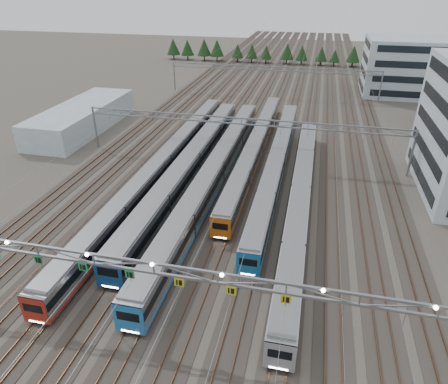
% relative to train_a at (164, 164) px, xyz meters
% --- Properties ---
extents(ground, '(400.00, 400.00, 0.00)m').
position_rel_train_a_xyz_m(ground, '(11.25, -31.29, -2.02)').
color(ground, '#47423A').
rests_on(ground, ground).
extents(track_bed, '(54.00, 260.00, 5.42)m').
position_rel_train_a_xyz_m(track_bed, '(11.25, 68.71, -0.53)').
color(track_bed, '#2D2823').
rests_on(track_bed, ground).
extents(train_a, '(2.72, 67.39, 3.54)m').
position_rel_train_a_xyz_m(train_a, '(0.00, 0.00, 0.00)').
color(train_a, black).
rests_on(train_a, ground).
extents(train_b, '(3.11, 57.09, 4.06)m').
position_rel_train_a_xyz_m(train_b, '(4.50, 0.67, 0.26)').
color(train_b, black).
rests_on(train_b, ground).
extents(train_c, '(2.95, 62.99, 3.85)m').
position_rel_train_a_xyz_m(train_c, '(9.00, -1.36, 0.16)').
color(train_c, black).
rests_on(train_c, ground).
extents(train_d, '(2.66, 55.60, 3.45)m').
position_rel_train_a_xyz_m(train_d, '(13.50, 11.19, -0.04)').
color(train_d, black).
rests_on(train_d, ground).
extents(train_e, '(2.64, 56.02, 3.43)m').
position_rel_train_a_xyz_m(train_e, '(18.00, 5.38, -0.05)').
color(train_e, black).
rests_on(train_e, ground).
extents(train_f, '(2.70, 55.49, 3.51)m').
position_rel_train_a_xyz_m(train_f, '(22.50, -5.92, -0.02)').
color(train_f, black).
rests_on(train_f, ground).
extents(gantry_near, '(56.36, 0.61, 8.08)m').
position_rel_train_a_xyz_m(gantry_near, '(11.20, -31.41, 5.07)').
color(gantry_near, gray).
rests_on(gantry_near, ground).
extents(gantry_mid, '(56.36, 0.36, 8.00)m').
position_rel_train_a_xyz_m(gantry_mid, '(11.25, 8.71, 4.37)').
color(gantry_mid, gray).
rests_on(gantry_mid, ground).
extents(gantry_far, '(56.36, 0.36, 8.00)m').
position_rel_train_a_xyz_m(gantry_far, '(11.25, 53.71, 4.37)').
color(gantry_far, gray).
rests_on(gantry_far, ground).
extents(depot_bldg_north, '(22.00, 18.00, 14.78)m').
position_rel_train_a_xyz_m(depot_bldg_north, '(46.40, 64.32, 5.37)').
color(depot_bldg_north, '#97ABB5').
rests_on(depot_bldg_north, ground).
extents(west_shed, '(10.00, 30.00, 5.14)m').
position_rel_train_a_xyz_m(west_shed, '(-24.90, 17.57, 0.55)').
color(west_shed, '#97ABB5').
rests_on(west_shed, ground).
extents(treeline, '(100.10, 5.60, 7.02)m').
position_rel_train_a_xyz_m(treeline, '(13.50, 100.36, 2.21)').
color(treeline, '#332114').
rests_on(treeline, ground).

